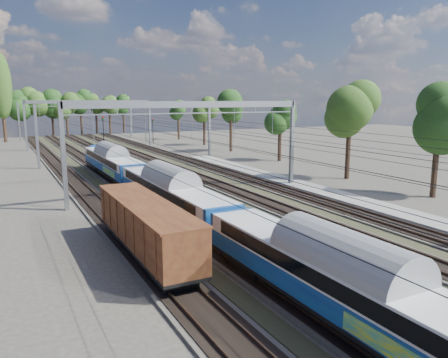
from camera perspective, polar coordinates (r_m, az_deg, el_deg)
name	(u,v)px	position (r m, az deg, el deg)	size (l,w,h in m)	color
track_bed	(145,172)	(55.81, -10.26, 0.86)	(21.00, 130.00, 0.34)	#47423A
platform	(363,203)	(40.53, 17.64, -2.98)	(3.00, 70.00, 0.30)	gray
catenary	(129,119)	(62.60, -12.29, 7.61)	(25.65, 130.00, 9.00)	gray
tree_belt	(108,104)	(106.65, -14.94, 9.48)	(39.84, 98.98, 12.12)	black
poplar	(1,86)	(105.66, -27.13, 10.74)	(4.40, 4.40, 19.04)	black
emu_train	(172,188)	(34.08, -6.80, -1.22)	(2.75, 58.18, 4.02)	black
freight_boxcar	(146,225)	(25.82, -10.17, -5.99)	(2.60, 12.53, 3.23)	black
worker	(102,145)	(82.73, -15.69, 4.24)	(0.64, 0.42, 1.77)	black
signal_near	(103,129)	(83.95, -15.48, 6.37)	(0.39, 0.36, 6.09)	black
signal_far	(153,128)	(94.73, -9.29, 6.62)	(0.35, 0.32, 5.02)	black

